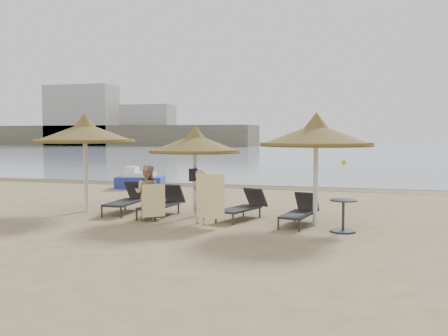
# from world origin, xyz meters

# --- Properties ---
(ground) EXTENTS (160.00, 160.00, 0.00)m
(ground) POSITION_xyz_m (0.00, 0.00, 0.00)
(ground) COLOR #96825A
(ground) RESTS_ON ground
(sea) EXTENTS (200.00, 140.00, 0.03)m
(sea) POSITION_xyz_m (0.00, 80.00, 0.01)
(sea) COLOR gray
(sea) RESTS_ON ground
(wet_sand_strip) EXTENTS (200.00, 1.60, 0.01)m
(wet_sand_strip) POSITION_xyz_m (0.00, 9.40, 0.00)
(wet_sand_strip) COLOR brown
(wet_sand_strip) RESTS_ON ground
(far_shore) EXTENTS (150.00, 54.80, 12.00)m
(far_shore) POSITION_xyz_m (-25.10, 77.82, 2.91)
(far_shore) COLOR #6D634E
(far_shore) RESTS_ON ground
(palapa_left) EXTENTS (3.14, 3.14, 3.11)m
(palapa_left) POSITION_xyz_m (-3.42, 1.01, 2.48)
(palapa_left) COLOR silver
(palapa_left) RESTS_ON ground
(palapa_center) EXTENTS (2.74, 2.74, 2.71)m
(palapa_center) POSITION_xyz_m (0.23, 1.03, 2.16)
(palapa_center) COLOR silver
(palapa_center) RESTS_ON ground
(palapa_right) EXTENTS (3.06, 3.06, 3.04)m
(palapa_right) POSITION_xyz_m (3.79, 0.66, 2.42)
(palapa_right) COLOR silver
(palapa_right) RESTS_ON ground
(lounger_far_left) EXTENTS (0.73, 2.07, 0.92)m
(lounger_far_left) POSITION_xyz_m (-2.07, 1.21, 0.41)
(lounger_far_left) COLOR #2C2C2F
(lounger_far_left) RESTS_ON ground
(lounger_near_left) EXTENTS (0.81, 2.03, 0.89)m
(lounger_near_left) POSITION_xyz_m (-0.76, 0.95, 0.40)
(lounger_near_left) COLOR #2C2C2F
(lounger_near_left) RESTS_ON ground
(lounger_near_right) EXTENTS (1.19, 1.99, 0.85)m
(lounger_near_right) POSITION_xyz_m (1.73, 1.03, 0.38)
(lounger_near_right) COLOR #2C2C2F
(lounger_near_right) RESTS_ON ground
(lounger_far_right) EXTENTS (0.92, 1.93, 0.83)m
(lounger_far_right) POSITION_xyz_m (3.41, 0.59, 0.37)
(lounger_far_right) COLOR #2C2C2F
(lounger_far_right) RESTS_ON ground
(side_table) EXTENTS (0.68, 0.68, 0.82)m
(side_table) POSITION_xyz_m (4.57, -0.17, 0.39)
(side_table) COLOR #2C2C2F
(side_table) RESTS_ON ground
(person_left) EXTENTS (0.85, 0.57, 1.82)m
(person_left) POSITION_xyz_m (-0.85, 0.02, 0.91)
(person_left) COLOR tan
(person_left) RESTS_ON ground
(person_right) EXTENTS (0.93, 0.78, 1.73)m
(person_right) POSITION_xyz_m (0.80, -0.16, 0.87)
(person_right) COLOR tan
(person_right) RESTS_ON ground
(towel_left) EXTENTS (0.52, 0.42, 0.91)m
(towel_left) POSITION_xyz_m (-0.50, -0.33, 0.63)
(towel_left) COLOR yellow
(towel_left) RESTS_ON ground
(towel_right) EXTENTS (0.83, 0.18, 1.18)m
(towel_right) POSITION_xyz_m (1.15, -0.41, 0.81)
(towel_right) COLOR yellow
(towel_right) RESTS_ON ground
(bag_patterned) EXTENTS (0.29, 0.17, 0.35)m
(bag_patterned) POSITION_xyz_m (0.23, 1.21, 1.16)
(bag_patterned) COLOR silver
(bag_patterned) RESTS_ON ground
(bag_dark) EXTENTS (0.28, 0.18, 0.37)m
(bag_dark) POSITION_xyz_m (0.23, 0.87, 1.26)
(bag_dark) COLOR black
(bag_dark) RESTS_ON ground
(pedal_boat) EXTENTS (2.29, 1.63, 0.97)m
(pedal_boat) POSITION_xyz_m (-4.74, 7.65, 0.36)
(pedal_boat) COLOR #212F9A
(pedal_boat) RESTS_ON ground
(buoy_mid) EXTENTS (0.35, 0.35, 0.35)m
(buoy_mid) POSITION_xyz_m (3.38, 28.75, 0.18)
(buoy_mid) COLOR yellow
(buoy_mid) RESTS_ON ground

